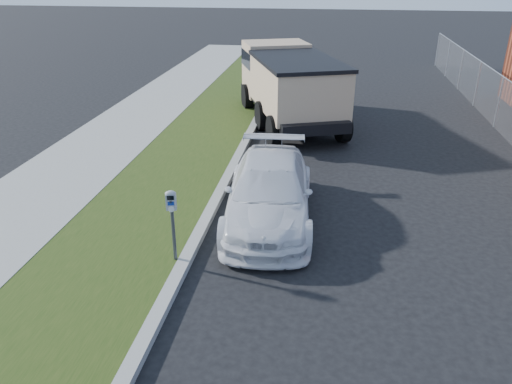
# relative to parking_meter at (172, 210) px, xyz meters

# --- Properties ---
(ground) EXTENTS (120.00, 120.00, 0.00)m
(ground) POSITION_rel_parking_meter_xyz_m (2.78, 0.48, -1.20)
(ground) COLOR black
(ground) RESTS_ON ground
(streetside) EXTENTS (6.12, 50.00, 0.15)m
(streetside) POSITION_rel_parking_meter_xyz_m (-2.79, 2.48, -1.13)
(streetside) COLOR gray
(streetside) RESTS_ON ground
(parking_meter) EXTENTS (0.23, 0.17, 1.47)m
(parking_meter) POSITION_rel_parking_meter_xyz_m (0.00, 0.00, 0.00)
(parking_meter) COLOR #3F4247
(parking_meter) RESTS_ON ground
(white_wagon) EXTENTS (2.23, 4.83, 1.37)m
(white_wagon) POSITION_rel_parking_meter_xyz_m (1.58, 2.23, -0.52)
(white_wagon) COLOR white
(white_wagon) RESTS_ON ground
(dump_truck) EXTENTS (4.53, 7.03, 2.59)m
(dump_truck) POSITION_rel_parking_meter_xyz_m (1.29, 10.14, 0.26)
(dump_truck) COLOR black
(dump_truck) RESTS_ON ground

